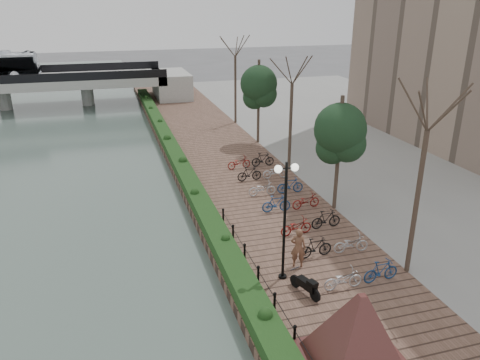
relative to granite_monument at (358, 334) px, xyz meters
name	(u,v)px	position (x,y,z in m)	size (l,w,h in m)	color
ground	(247,344)	(-2.77, 2.75, -1.98)	(220.00, 220.00, 0.00)	#59595B
promenade	(229,170)	(1.23, 20.25, -1.73)	(8.00, 75.00, 0.50)	brown
inland_pavement	(420,152)	(17.23, 20.25, -1.73)	(24.00, 75.00, 0.50)	gray
hedge	(176,157)	(-2.17, 22.75, -1.18)	(1.10, 56.00, 0.60)	#1A3B15
chain_fence	(266,288)	(-1.37, 4.75, -1.13)	(0.10, 14.10, 0.70)	black
granite_monument	(358,334)	(0.00, 0.00, 0.00)	(5.57, 5.57, 2.91)	#4E2721
lamppost	(285,197)	(-0.25, 5.78, 2.28)	(1.02, 0.32, 5.26)	black
motorcycle	(305,284)	(0.18, 4.39, -1.02)	(0.46, 1.47, 0.92)	black
pedestrian	(298,247)	(0.73, 6.47, -0.54)	(0.69, 0.45, 1.88)	brown
bicycle_parking	(292,203)	(2.72, 12.05, -1.00)	(2.40, 17.32, 1.00)	silver
street_trees	(311,138)	(5.23, 15.43, 1.71)	(3.20, 37.12, 6.80)	#33241E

